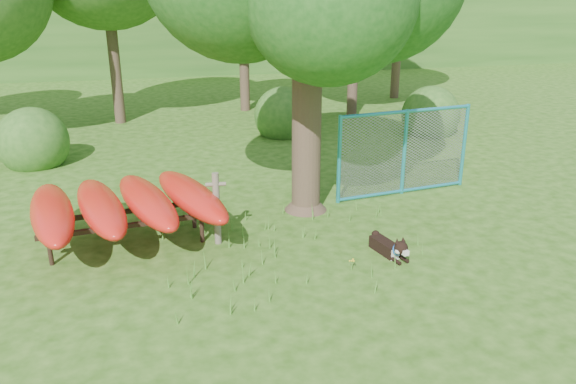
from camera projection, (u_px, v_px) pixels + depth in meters
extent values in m
plane|color=#234B0F|center=(294.00, 277.00, 8.95)|extent=(80.00, 80.00, 0.00)
cylinder|color=#3C2C21|center=(307.00, 100.00, 10.89)|extent=(0.76, 0.76, 4.57)
cone|color=#3C2C21|center=(306.00, 199.00, 11.60)|extent=(1.14, 1.14, 0.46)
cylinder|color=#3C2C21|center=(336.00, 67.00, 10.61)|extent=(1.30, 0.19, 0.97)
cylinder|color=#3C2C21|center=(285.00, 46.00, 10.77)|extent=(0.79, 0.93, 0.94)
cylinder|color=brown|center=(217.00, 209.00, 9.91)|extent=(0.13, 0.13, 1.33)
cylinder|color=brown|center=(216.00, 184.00, 9.75)|extent=(0.36, 0.10, 0.07)
cylinder|color=black|center=(50.00, 251.00, 9.26)|extent=(0.09, 0.09, 0.49)
cylinder|color=black|center=(202.00, 229.00, 10.11)|extent=(0.09, 0.09, 0.49)
cylinder|color=black|center=(51.00, 235.00, 9.86)|extent=(0.09, 0.09, 0.49)
cylinder|color=black|center=(194.00, 216.00, 10.72)|extent=(0.09, 0.09, 0.49)
cube|color=black|center=(128.00, 226.00, 9.60)|extent=(2.93, 0.42, 0.08)
cube|color=black|center=(124.00, 212.00, 10.20)|extent=(2.93, 0.42, 0.08)
ellipsoid|color=red|center=(52.00, 213.00, 9.41)|extent=(1.22, 3.02, 0.47)
ellipsoid|color=red|center=(101.00, 207.00, 9.67)|extent=(1.32, 3.02, 0.47)
ellipsoid|color=red|center=(147.00, 201.00, 9.93)|extent=(1.41, 3.02, 0.47)
ellipsoid|color=red|center=(191.00, 196.00, 10.20)|extent=(1.51, 3.01, 0.47)
cube|color=black|center=(385.00, 247.00, 9.75)|extent=(0.37, 0.67, 0.22)
cube|color=silver|center=(394.00, 253.00, 9.53)|extent=(0.22, 0.17, 0.20)
sphere|color=black|center=(401.00, 248.00, 9.33)|extent=(0.23, 0.23, 0.23)
cube|color=silver|center=(405.00, 252.00, 9.25)|extent=(0.12, 0.14, 0.08)
sphere|color=silver|center=(398.00, 251.00, 9.30)|extent=(0.11, 0.11, 0.11)
sphere|color=silver|center=(405.00, 249.00, 9.36)|extent=(0.11, 0.11, 0.11)
cone|color=black|center=(397.00, 241.00, 9.29)|extent=(0.08, 0.10, 0.11)
cone|color=black|center=(403.00, 239.00, 9.35)|extent=(0.11, 0.12, 0.11)
cylinder|color=black|center=(395.00, 260.00, 9.40)|extent=(0.12, 0.28, 0.06)
cylinder|color=black|center=(403.00, 258.00, 9.47)|extent=(0.12, 0.28, 0.06)
sphere|color=black|center=(376.00, 234.00, 10.02)|extent=(0.14, 0.14, 0.14)
torus|color=blue|center=(398.00, 249.00, 9.41)|extent=(0.23, 0.12, 0.23)
cylinder|color=teal|center=(339.00, 160.00, 11.73)|extent=(0.09, 0.09, 1.90)
cylinder|color=teal|center=(404.00, 152.00, 12.27)|extent=(0.09, 0.09, 1.90)
cylinder|color=teal|center=(464.00, 145.00, 12.81)|extent=(0.09, 0.09, 1.90)
cylinder|color=teal|center=(407.00, 111.00, 11.96)|extent=(3.16, 0.48, 0.07)
cylinder|color=teal|center=(401.00, 191.00, 12.58)|extent=(3.16, 0.48, 0.07)
plane|color=gray|center=(404.00, 152.00, 12.27)|extent=(3.15, 0.40, 3.17)
cylinder|color=#4D872C|center=(352.00, 265.00, 9.13)|extent=(0.02, 0.02, 0.17)
sphere|color=gold|center=(352.00, 261.00, 9.10)|extent=(0.03, 0.03, 0.03)
sphere|color=gold|center=(353.00, 259.00, 9.13)|extent=(0.03, 0.03, 0.03)
sphere|color=gold|center=(350.00, 261.00, 9.11)|extent=(0.03, 0.03, 0.03)
sphere|color=gold|center=(354.00, 261.00, 9.09)|extent=(0.03, 0.03, 0.03)
sphere|color=gold|center=(352.00, 261.00, 9.08)|extent=(0.03, 0.03, 0.03)
cylinder|color=#3C2C21|center=(113.00, 44.00, 18.30)|extent=(0.36, 0.36, 5.25)
cylinder|color=#3C2C21|center=(244.00, 58.00, 20.48)|extent=(0.36, 0.36, 3.85)
cylinder|color=#3C2C21|center=(354.00, 48.00, 19.30)|extent=(0.36, 0.36, 4.76)
cylinder|color=#3C2C21|center=(398.00, 37.00, 22.70)|extent=(0.36, 0.36, 4.90)
sphere|color=#2A581C|center=(37.00, 164.00, 14.65)|extent=(1.80, 1.80, 1.80)
sphere|color=#2A581C|center=(429.00, 134.00, 17.73)|extent=(1.80, 1.80, 1.80)
sphere|color=#2A581C|center=(283.00, 135.00, 17.61)|extent=(1.80, 1.80, 1.80)
cube|color=#2A581C|center=(176.00, 12.00, 33.44)|extent=(80.00, 12.00, 6.00)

